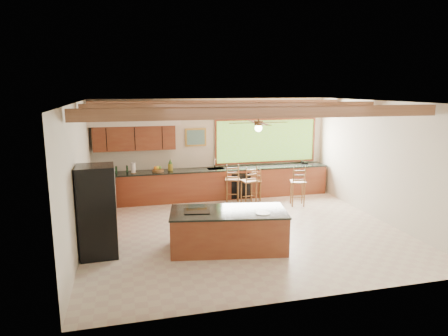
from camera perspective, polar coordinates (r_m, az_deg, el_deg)
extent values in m
plane|color=beige|center=(9.56, 2.82, -8.87)|extent=(7.20, 7.20, 0.00)
cube|color=beige|center=(12.25, -1.53, 2.88)|extent=(7.20, 0.04, 3.00)
cube|color=beige|center=(6.21, 11.73, -5.75)|extent=(7.20, 0.04, 3.00)
cube|color=beige|center=(8.82, -20.09, -1.14)|extent=(0.04, 6.50, 3.00)
cube|color=beige|center=(10.75, 21.59, 0.90)|extent=(0.04, 6.50, 3.00)
cube|color=#8F6B47|center=(8.98, 3.00, 9.41)|extent=(7.20, 6.50, 0.04)
cube|color=#97694B|center=(7.47, 6.62, 7.89)|extent=(7.10, 0.15, 0.22)
cube|color=#97694B|center=(9.46, 2.10, 8.66)|extent=(7.10, 0.15, 0.22)
cube|color=#97694B|center=(11.20, -0.50, 9.08)|extent=(7.10, 0.15, 0.22)
cube|color=brown|center=(11.72, -12.65, 4.20)|extent=(2.30, 0.35, 0.70)
cube|color=beige|center=(11.60, -12.77, 7.10)|extent=(2.60, 0.50, 0.48)
cylinder|color=#FFEABF|center=(11.62, -16.18, 5.80)|extent=(0.10, 0.10, 0.01)
cylinder|color=#FFEABF|center=(11.65, -9.26, 6.12)|extent=(0.10, 0.10, 0.01)
cube|color=#89BE43|center=(12.67, 6.03, 3.88)|extent=(3.20, 0.04, 1.30)
cube|color=#AD8234|center=(12.07, -4.07, 4.40)|extent=(0.64, 0.03, 0.54)
cube|color=#467E61|center=(12.05, -4.05, 4.39)|extent=(0.54, 0.01, 0.44)
cube|color=brown|center=(12.13, -1.16, -2.31)|extent=(7.00, 0.65, 0.88)
cube|color=black|center=(12.03, -1.17, -0.18)|extent=(7.04, 0.69, 0.04)
cube|color=brown|center=(10.35, -17.08, -5.22)|extent=(0.65, 2.35, 0.88)
cube|color=black|center=(10.23, -17.23, -2.75)|extent=(0.69, 2.39, 0.04)
cube|color=black|center=(11.99, 2.46, -2.57)|extent=(0.60, 0.02, 0.78)
cube|color=silver|center=(12.03, -1.17, -0.16)|extent=(0.50, 0.38, 0.03)
cylinder|color=silver|center=(12.19, -1.38, 0.79)|extent=(0.03, 0.03, 0.30)
cylinder|color=silver|center=(12.07, -1.28, 1.31)|extent=(0.03, 0.20, 0.03)
cylinder|color=silver|center=(11.63, -12.84, 0.01)|extent=(0.13, 0.13, 0.31)
cylinder|color=#173A1B|center=(11.75, -15.14, -0.25)|extent=(0.06, 0.06, 0.20)
cylinder|color=#173A1B|center=(11.86, -13.67, -0.10)|extent=(0.05, 0.05, 0.19)
cube|color=black|center=(13.05, 11.39, 0.81)|extent=(0.23, 0.19, 0.09)
cube|color=brown|center=(8.37, 0.63, -8.96)|extent=(2.49, 1.47, 0.79)
cube|color=black|center=(8.24, 0.63, -6.26)|extent=(2.53, 1.51, 0.04)
cube|color=black|center=(8.20, -3.88, -6.16)|extent=(0.59, 0.50, 0.02)
cylinder|color=silver|center=(8.10, 5.57, -6.42)|extent=(0.29, 0.29, 0.01)
cube|color=black|center=(8.28, -17.65, -5.92)|extent=(0.74, 0.72, 1.84)
cube|color=silver|center=(8.26, -15.16, -5.81)|extent=(0.02, 0.05, 1.69)
cube|color=brown|center=(11.62, 1.21, -1.59)|extent=(0.50, 0.50, 0.04)
cylinder|color=brown|center=(11.51, 0.63, -3.57)|extent=(0.04, 0.04, 0.68)
cylinder|color=brown|center=(11.59, 2.21, -3.46)|extent=(0.04, 0.04, 0.68)
cylinder|color=brown|center=(11.82, 0.22, -3.17)|extent=(0.04, 0.04, 0.68)
cylinder|color=brown|center=(11.90, 1.76, -3.07)|extent=(0.04, 0.04, 0.68)
cube|color=brown|center=(11.46, 3.57, -1.85)|extent=(0.46, 0.46, 0.04)
cylinder|color=brown|center=(11.35, 3.01, -3.82)|extent=(0.04, 0.04, 0.67)
cylinder|color=brown|center=(11.45, 4.56, -3.71)|extent=(0.04, 0.04, 0.67)
cylinder|color=brown|center=(11.65, 2.55, -3.42)|extent=(0.04, 0.04, 0.67)
cylinder|color=brown|center=(11.75, 4.06, -3.32)|extent=(0.04, 0.04, 0.67)
cube|color=brown|center=(11.96, 4.54, -1.84)|extent=(0.42, 0.42, 0.04)
cylinder|color=brown|center=(11.86, 4.11, -3.43)|extent=(0.03, 0.03, 0.56)
cylinder|color=brown|center=(11.95, 5.35, -3.35)|extent=(0.03, 0.03, 0.56)
cylinder|color=brown|center=(12.11, 3.70, -3.12)|extent=(0.03, 0.03, 0.56)
cylinder|color=brown|center=(12.20, 4.93, -3.03)|extent=(0.03, 0.03, 0.56)
cube|color=brown|center=(11.52, 10.52, -1.94)|extent=(0.50, 0.50, 0.04)
cylinder|color=brown|center=(11.40, 10.04, -3.92)|extent=(0.04, 0.04, 0.67)
cylinder|color=brown|center=(11.53, 11.52, -3.80)|extent=(0.04, 0.04, 0.67)
cylinder|color=brown|center=(11.68, 9.40, -3.52)|extent=(0.04, 0.04, 0.67)
cylinder|color=brown|center=(11.81, 10.85, -3.41)|extent=(0.04, 0.04, 0.67)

